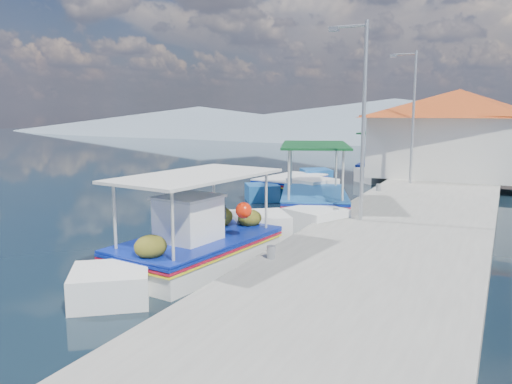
% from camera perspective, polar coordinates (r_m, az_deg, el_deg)
% --- Properties ---
extents(ground, '(160.00, 160.00, 0.00)m').
position_cam_1_polar(ground, '(16.54, -6.14, -4.64)').
color(ground, black).
rests_on(ground, ground).
extents(quay, '(5.00, 44.00, 0.50)m').
position_cam_1_polar(quay, '(20.12, 17.84, -1.82)').
color(quay, '#97958D').
rests_on(quay, ground).
extents(bollards, '(0.20, 17.20, 0.30)m').
position_cam_1_polar(bollards, '(19.72, 11.54, -0.60)').
color(bollards, '#A5A8AD').
rests_on(bollards, quay).
extents(main_caique, '(2.94, 7.82, 2.60)m').
position_cam_1_polar(main_caique, '(13.19, -6.33, -5.98)').
color(main_caique, silver).
rests_on(main_caique, ground).
extents(caique_green_canopy, '(4.10, 7.32, 2.93)m').
position_cam_1_polar(caique_green_canopy, '(19.58, 6.57, -1.18)').
color(caique_green_canopy, silver).
rests_on(caique_green_canopy, ground).
extents(caique_blue_hull, '(2.69, 6.58, 1.19)m').
position_cam_1_polar(caique_blue_hull, '(24.35, 3.88, 0.63)').
color(caique_blue_hull, '#19549B').
rests_on(caique_blue_hull, ground).
extents(caique_far, '(2.75, 8.19, 2.87)m').
position_cam_1_polar(caique_far, '(31.47, 13.84, 2.71)').
color(caique_far, silver).
rests_on(caique_far, ground).
extents(harbor_building, '(10.49, 10.49, 4.40)m').
position_cam_1_polar(harbor_building, '(28.72, 21.26, 6.25)').
color(harbor_building, silver).
rests_on(harbor_building, quay).
extents(lamp_post_near, '(1.21, 0.14, 6.00)m').
position_cam_1_polar(lamp_post_near, '(16.12, 11.46, 8.70)').
color(lamp_post_near, '#A5A8AD').
rests_on(lamp_post_near, quay).
extents(lamp_post_far, '(1.21, 0.14, 6.00)m').
position_cam_1_polar(lamp_post_far, '(24.93, 16.72, 8.61)').
color(lamp_post_far, '#A5A8AD').
rests_on(lamp_post_far, quay).
extents(mountain_ridge, '(171.40, 96.00, 5.50)m').
position_cam_1_polar(mountain_ridge, '(69.66, 24.37, 6.82)').
color(mountain_ridge, slate).
rests_on(mountain_ridge, ground).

